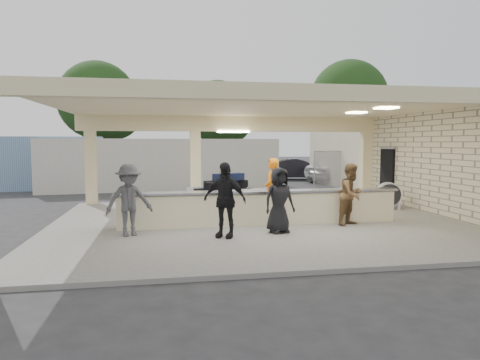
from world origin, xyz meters
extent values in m
plane|color=#2B2B2D|center=(0.00, 0.00, 0.00)|extent=(120.00, 120.00, 0.00)
cube|color=slate|center=(0.00, 0.00, 0.05)|extent=(12.00, 10.00, 0.10)
cube|color=beige|center=(0.00, 0.00, 3.50)|extent=(12.00, 10.00, 0.02)
cube|color=beige|center=(6.00, 0.00, 1.75)|extent=(0.02, 10.00, 3.50)
cube|color=black|center=(5.94, 3.20, 1.15)|extent=(0.10, 0.95, 2.10)
cube|color=beige|center=(0.00, 4.75, 3.20)|extent=(12.00, 0.50, 0.60)
cube|color=beige|center=(0.00, -4.85, 3.35)|extent=(12.00, 0.30, 0.30)
cube|color=beige|center=(-5.50, 4.75, 1.80)|extent=(0.40, 0.40, 3.50)
cube|color=beige|center=(-1.50, 4.75, 1.80)|extent=(0.40, 0.40, 3.50)
cube|color=beige|center=(5.80, 4.80, 1.80)|extent=(0.40, 0.40, 3.50)
cube|color=white|center=(0.00, 4.50, 2.88)|extent=(1.30, 0.12, 0.06)
cube|color=#FFEABF|center=(3.80, 1.50, 3.47)|extent=(0.55, 0.55, 0.04)
cube|color=#FFEABF|center=(3.80, -0.50, 3.47)|extent=(0.55, 0.55, 0.04)
cube|color=#FFEABF|center=(3.80, -2.50, 3.47)|extent=(0.55, 0.55, 0.04)
cube|color=beige|center=(0.00, -0.50, 0.55)|extent=(8.00, 0.50, 0.90)
cube|color=#B7B7BC|center=(0.00, -0.50, 1.05)|extent=(8.20, 0.58, 0.06)
cube|color=silver|center=(-0.72, 1.51, 0.65)|extent=(2.58, 1.96, 0.11)
cylinder|color=black|center=(-1.45, 0.77, 0.28)|extent=(0.21, 0.38, 0.37)
cylinder|color=black|center=(-1.73, 1.73, 0.28)|extent=(0.21, 0.38, 0.37)
cylinder|color=black|center=(0.30, 1.28, 0.28)|extent=(0.21, 0.38, 0.37)
cylinder|color=black|center=(0.02, 2.25, 0.28)|extent=(0.21, 0.38, 0.37)
cube|color=silver|center=(-0.91, 2.16, 0.83)|extent=(2.20, 0.69, 0.27)
cube|color=silver|center=(-0.52, 0.85, 0.83)|extent=(2.20, 0.69, 0.27)
cube|color=black|center=(-1.34, 1.04, 0.82)|extent=(0.61, 0.48, 0.24)
cube|color=black|center=(-0.73, 1.22, 0.82)|extent=(0.61, 0.48, 0.24)
cube|color=black|center=(-0.11, 1.40, 0.82)|extent=(0.61, 0.48, 0.24)
cube|color=black|center=(-1.49, 1.56, 0.82)|extent=(0.61, 0.48, 0.24)
cube|color=black|center=(-0.88, 1.74, 0.82)|extent=(0.61, 0.48, 0.24)
cube|color=black|center=(-0.27, 1.93, 0.82)|extent=(0.61, 0.48, 0.24)
cube|color=black|center=(-1.19, 1.18, 1.07)|extent=(0.61, 0.48, 0.24)
cube|color=black|center=(-0.63, 1.53, 1.07)|extent=(0.61, 0.48, 0.24)
cube|color=black|center=(-0.24, 1.84, 1.07)|extent=(0.61, 0.48, 0.24)
cube|color=black|center=(-1.14, 1.67, 1.07)|extent=(0.61, 0.48, 0.24)
cube|color=black|center=(-0.89, 1.45, 1.31)|extent=(0.61, 0.48, 0.24)
cube|color=black|center=(-0.39, 1.70, 1.31)|extent=(0.61, 0.48, 0.24)
cube|color=#590F0C|center=(-1.40, 0.92, 0.82)|extent=(0.61, 0.48, 0.24)
cylinder|color=silver|center=(5.04, 1.43, 0.63)|extent=(0.91, 0.47, 0.86)
cylinder|color=black|center=(5.04, 1.43, 0.63)|extent=(0.82, 0.49, 0.77)
cube|color=silver|center=(4.75, 1.43, 0.24)|extent=(0.06, 0.48, 0.29)
cube|color=silver|center=(5.33, 1.43, 0.24)|extent=(0.06, 0.48, 0.29)
imported|color=orange|center=(0.52, 0.30, 1.04)|extent=(0.50, 0.74, 1.87)
imported|color=brown|center=(2.54, -1.00, 0.98)|extent=(0.92, 0.77, 1.76)
imported|color=black|center=(-1.25, -1.97, 1.04)|extent=(1.15, 0.88, 1.87)
imported|color=#45464A|center=(-3.60, -1.40, 1.01)|extent=(1.24, 0.76, 1.82)
imported|color=black|center=(0.22, -1.66, 0.96)|extent=(0.90, 0.53, 1.72)
imported|color=silver|center=(8.41, 12.41, 0.74)|extent=(5.70, 4.04, 1.48)
imported|color=silver|center=(12.68, 14.03, 0.74)|extent=(4.95, 2.57, 1.49)
imported|color=black|center=(6.01, 14.93, 0.69)|extent=(4.29, 1.98, 1.38)
cube|color=silver|center=(-2.84, 10.56, 1.32)|extent=(12.39, 3.62, 2.65)
cylinder|color=gray|center=(5.00, 9.00, 1.00)|extent=(0.06, 0.06, 2.00)
cylinder|color=gray|center=(7.00, 9.00, 1.00)|extent=(0.06, 0.06, 2.00)
cylinder|color=gray|center=(9.00, 9.00, 1.00)|extent=(0.06, 0.06, 2.00)
cylinder|color=gray|center=(11.00, 9.00, 1.00)|extent=(0.06, 0.06, 2.00)
cylinder|color=gray|center=(13.00, 9.00, 1.00)|extent=(0.06, 0.06, 2.00)
cube|color=gray|center=(11.00, 9.00, 1.00)|extent=(12.00, 0.02, 2.00)
cylinder|color=gray|center=(11.00, 9.00, 2.00)|extent=(12.00, 0.05, 0.05)
cylinder|color=#382619|center=(-8.00, 24.00, 2.25)|extent=(0.70, 0.70, 4.50)
sphere|color=black|center=(-8.00, 24.00, 5.85)|extent=(6.30, 6.30, 6.30)
sphere|color=black|center=(-6.80, 24.60, 4.95)|extent=(4.50, 4.50, 4.50)
cylinder|color=#382619|center=(2.00, 26.00, 2.00)|extent=(0.70, 0.70, 4.00)
sphere|color=black|center=(2.00, 26.00, 5.20)|extent=(5.60, 5.60, 5.60)
sphere|color=black|center=(3.20, 26.60, 4.40)|extent=(4.00, 4.00, 4.00)
cylinder|color=#382619|center=(14.00, 25.00, 2.50)|extent=(0.70, 0.70, 5.00)
sphere|color=black|center=(14.00, 25.00, 6.50)|extent=(7.00, 7.00, 7.00)
sphere|color=black|center=(15.20, 25.60, 5.50)|extent=(5.00, 5.00, 5.00)
cube|color=beige|center=(9.50, 10.00, 1.60)|extent=(6.00, 8.00, 3.20)
camera|label=1|loc=(-2.69, -12.37, 2.45)|focal=32.00mm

